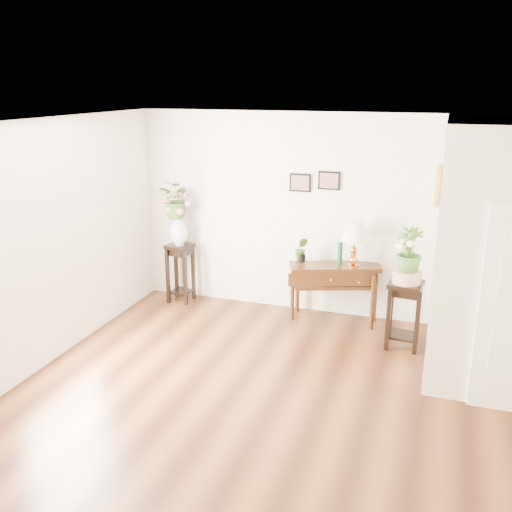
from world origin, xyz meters
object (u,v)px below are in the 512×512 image
at_px(plant_stand_a, 181,273).
at_px(console_table, 334,293).
at_px(plant_stand_b, 404,315).
at_px(table_lamp, 354,241).

bearing_deg(plant_stand_a, console_table, -0.19).
bearing_deg(console_table, plant_stand_a, 160.02).
xyz_separation_m(plant_stand_a, plant_stand_b, (3.29, -0.55, -0.02)).
distance_m(console_table, plant_stand_b, 1.12).
bearing_deg(console_table, plant_stand_b, -48.61).
xyz_separation_m(console_table, table_lamp, (0.24, 0.00, 0.75)).
distance_m(table_lamp, plant_stand_a, 2.66).
bearing_deg(plant_stand_a, plant_stand_b, -9.41).
xyz_separation_m(console_table, plant_stand_a, (-2.31, 0.01, 0.04)).
height_order(console_table, plant_stand_a, plant_stand_a).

